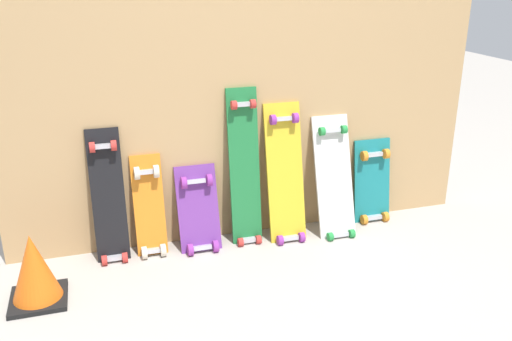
{
  "coord_description": "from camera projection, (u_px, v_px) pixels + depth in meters",
  "views": [
    {
      "loc": [
        -0.84,
        -2.83,
        1.51
      ],
      "look_at": [
        0.0,
        -0.07,
        0.43
      ],
      "focal_mm": 38.61,
      "sensor_mm": 36.0,
      "label": 1
    }
  ],
  "objects": [
    {
      "name": "skateboard_black",
      "position": [
        109.0,
        202.0,
        2.93
      ],
      "size": [
        0.17,
        0.19,
        0.79
      ],
      "color": "black",
      "rests_on": "ground"
    },
    {
      "name": "plywood_wall_panel",
      "position": [
        249.0,
        107.0,
        3.09
      ],
      "size": [
        2.75,
        0.04,
        1.53
      ],
      "primitive_type": "cube",
      "color": "tan",
      "rests_on": "ground"
    },
    {
      "name": "skateboard_green",
      "position": [
        245.0,
        173.0,
        3.11
      ],
      "size": [
        0.17,
        0.19,
        0.96
      ],
      "color": "#1E7238",
      "rests_on": "ground"
    },
    {
      "name": "skateboard_orange",
      "position": [
        150.0,
        211.0,
        3.02
      ],
      "size": [
        0.17,
        0.19,
        0.62
      ],
      "color": "orange",
      "rests_on": "ground"
    },
    {
      "name": "skateboard_purple",
      "position": [
        199.0,
        214.0,
        3.09
      ],
      "size": [
        0.23,
        0.22,
        0.53
      ],
      "color": "#6B338C",
      "rests_on": "ground"
    },
    {
      "name": "skateboard_yellow",
      "position": [
        285.0,
        179.0,
        3.17
      ],
      "size": [
        0.21,
        0.25,
        0.86
      ],
      "color": "gold",
      "rests_on": "ground"
    },
    {
      "name": "traffic_cone",
      "position": [
        34.0,
        270.0,
        2.58
      ],
      "size": [
        0.26,
        0.26,
        0.35
      ],
      "color": "black",
      "rests_on": "ground"
    },
    {
      "name": "skateboard_white",
      "position": [
        334.0,
        183.0,
        3.25
      ],
      "size": [
        0.22,
        0.28,
        0.77
      ],
      "color": "silver",
      "rests_on": "ground"
    },
    {
      "name": "skateboard_teal",
      "position": [
        372.0,
        186.0,
        3.42
      ],
      "size": [
        0.24,
        0.15,
        0.58
      ],
      "color": "#197A7F",
      "rests_on": "ground"
    },
    {
      "name": "ground_plane",
      "position": [
        253.0,
        234.0,
        3.29
      ],
      "size": [
        12.0,
        12.0,
        0.0
      ],
      "primitive_type": "plane",
      "color": "#B2AAA0"
    }
  ]
}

